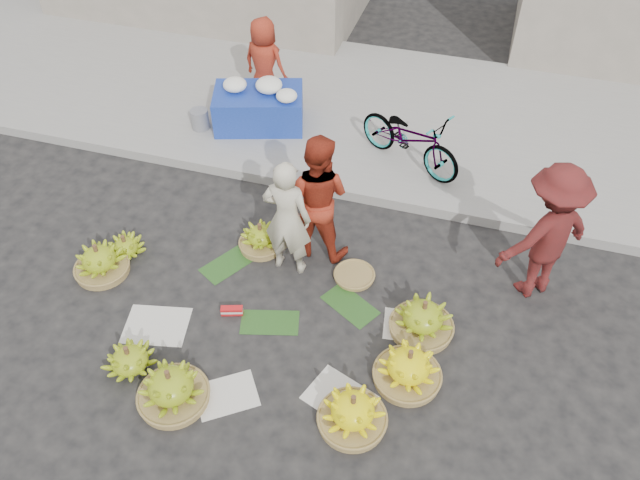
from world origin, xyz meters
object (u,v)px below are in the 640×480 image
(vendor_cream, at_px, (287,218))
(banana_bunch_4, at_px, (408,367))
(flower_table, at_px, (259,106))
(banana_bunch_0, at_px, (100,261))
(bicycle, at_px, (410,138))

(vendor_cream, bearing_deg, banana_bunch_4, 146.19)
(banana_bunch_4, xyz_separation_m, flower_table, (-3.02, 3.80, 0.23))
(banana_bunch_0, distance_m, banana_bunch_4, 3.84)
(banana_bunch_0, relative_size, banana_bunch_4, 1.00)
(vendor_cream, height_order, bicycle, vendor_cream)
(flower_table, bearing_deg, banana_bunch_4, -68.64)
(banana_bunch_4, bearing_deg, bicycle, 100.92)
(banana_bunch_0, bearing_deg, bicycle, 43.82)
(banana_bunch_0, bearing_deg, vendor_cream, 19.03)
(banana_bunch_0, xyz_separation_m, bicycle, (3.14, 3.02, 0.37))
(banana_bunch_0, relative_size, vendor_cream, 0.47)
(banana_bunch_0, xyz_separation_m, flower_table, (0.79, 3.35, 0.25))
(flower_table, bearing_deg, bicycle, -25.30)
(banana_bunch_4, distance_m, vendor_cream, 2.13)
(vendor_cream, bearing_deg, flower_table, -61.50)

